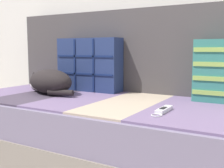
% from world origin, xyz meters
% --- Properties ---
extents(ground_plane, '(14.00, 14.00, 0.00)m').
position_xyz_m(ground_plane, '(0.00, 0.00, 0.00)').
color(ground_plane, '#A89E8E').
extents(couch, '(1.95, 0.88, 0.37)m').
position_xyz_m(couch, '(0.00, 0.11, 0.18)').
color(couch, gray).
rests_on(couch, ground_plane).
extents(sofa_backrest, '(1.91, 0.14, 0.55)m').
position_xyz_m(sofa_backrest, '(0.00, 0.48, 0.65)').
color(sofa_backrest, '#474242').
rests_on(sofa_backrest, couch).
extents(throw_pillow_quilted, '(0.47, 0.14, 0.36)m').
position_xyz_m(throw_pillow_quilted, '(-0.28, 0.33, 0.55)').
color(throw_pillow_quilted, navy).
rests_on(throw_pillow_quilted, couch).
extents(sleeping_cat, '(0.43, 0.29, 0.16)m').
position_xyz_m(sleeping_cat, '(-0.43, 0.09, 0.45)').
color(sleeping_cat, black).
rests_on(sleeping_cat, couch).
extents(game_remote_far, '(0.05, 0.20, 0.02)m').
position_xyz_m(game_remote_far, '(0.40, -0.06, 0.38)').
color(game_remote_far, white).
rests_on(game_remote_far, couch).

